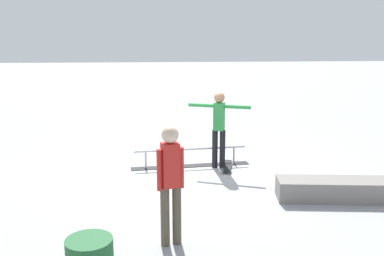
% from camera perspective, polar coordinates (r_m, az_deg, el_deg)
% --- Properties ---
extents(ground_plane, '(60.00, 60.00, 0.00)m').
position_cam_1_polar(ground_plane, '(9.78, 0.42, -5.20)').
color(ground_plane, '#9E9EA3').
extents(grind_rail, '(2.69, 0.55, 0.42)m').
position_cam_1_polar(grind_rail, '(9.83, -0.19, -3.98)').
color(grind_rail, black).
rests_on(grind_rail, ground_plane).
extents(skate_ledge, '(2.15, 0.76, 0.37)m').
position_cam_1_polar(skate_ledge, '(8.41, 18.25, -7.64)').
color(skate_ledge, gray).
rests_on(skate_ledge, ground_plane).
extents(skater_main, '(1.32, 0.52, 1.70)m').
position_cam_1_polar(skater_main, '(9.54, 3.55, 0.48)').
color(skater_main, black).
rests_on(skater_main, ground_plane).
extents(skateboard_main, '(0.36, 0.82, 0.09)m').
position_cam_1_polar(skateboard_main, '(9.71, 4.55, -4.92)').
color(skateboard_main, black).
rests_on(skateboard_main, ground_plane).
extents(bystander_red_shirt, '(0.40, 0.26, 1.75)m').
position_cam_1_polar(bystander_red_shirt, '(6.14, -2.82, -6.71)').
color(bystander_red_shirt, brown).
rests_on(bystander_red_shirt, ground_plane).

